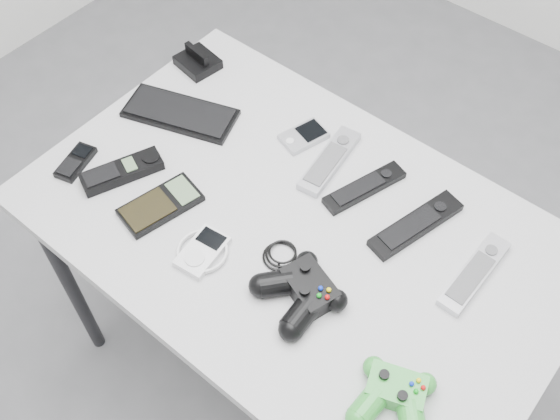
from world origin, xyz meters
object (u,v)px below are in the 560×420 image
Objects in this scene: controller_black at (302,290)px; pda_keyboard at (180,113)px; mobile_phone at (76,162)px; controller_green at (394,396)px; mp3_player at (202,251)px; pda at (304,136)px; cordless_handset at (122,171)px; desk at (296,241)px; remote_black_b at (416,224)px; remote_silver_b at (475,273)px; remote_silver_a at (330,160)px; calculator at (160,205)px; remote_black_a at (365,187)px.

pda_keyboard is at bearing 177.64° from controller_black.
controller_green is at bearing -16.00° from mobile_phone.
controller_black is (0.21, 0.05, 0.02)m from mp3_player.
controller_black is 0.25m from controller_green.
pda_keyboard is at bearing -138.23° from pda.
cordless_handset is (0.10, 0.04, 0.01)m from mobile_phone.
remote_black_b is (0.19, 0.15, 0.07)m from desk.
controller_green is at bearing -86.24° from remote_silver_b.
remote_silver_a is at bearing 2.30° from pda.
cordless_handset is at bearing -159.67° from desk.
remote_black_b is (0.59, 0.08, 0.00)m from pda_keyboard.
remote_black_a is at bearing 58.45° from calculator.
remote_silver_b is at bearing 7.83° from pda.
remote_silver_a is 1.84× the size of mp3_player.
mobile_phone is 0.83m from controller_green.
pda is 0.99× the size of mobile_phone.
pda is 0.37m from mp3_player.
controller_green is (0.30, -0.34, 0.01)m from remote_black_a.
remote_silver_b is at bearing 42.88° from cordless_handset.
cordless_handset reaches higher than pda.
mp3_player reaches higher than calculator.
controller_black reaches higher than desk.
remote_silver_a is 1.97× the size of mobile_phone.
cordless_handset is 0.73m from controller_green.
pda_keyboard is 1.55× the size of calculator.
remote_black_b is at bearing 46.82° from calculator.
remote_silver_a is at bearing 70.85° from calculator.
controller_green is at bearing -8.60° from mp3_player.
desk is at bearing -127.80° from remote_black_b.
controller_green is (0.72, -0.05, 0.01)m from cordless_handset.
remote_black_b is 2.14× the size of mobile_phone.
controller_black is (0.16, -0.30, 0.01)m from remote_silver_a.
desk is 7.46× the size of controller_green.
mp3_player is at bearing -67.71° from pda.
cordless_handset reaches higher than mobile_phone.
cordless_handset reaches higher than remote_silver_a.
remote_black_b is 1.48× the size of controller_green.
calculator is at bearing -73.18° from pda_keyboard.
calculator is 0.36m from controller_black.
controller_black is (-0.08, -0.27, 0.02)m from remote_black_b.
remote_black_b is at bearing 49.69° from cordless_handset.
remote_silver_b reaches higher than remote_black_a.
remote_silver_a is 1.14× the size of cordless_handset.
pda is 0.50× the size of remote_silver_b.
controller_black is at bearing -35.62° from pda.
remote_black_a is at bearing 57.96° from mp3_player.
pda_keyboard is at bearing -150.93° from remote_black_a.
remote_silver_a is at bearing -3.01° from pda_keyboard.
remote_black_b is at bearing 8.25° from pda.
pda is 0.92× the size of mp3_player.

